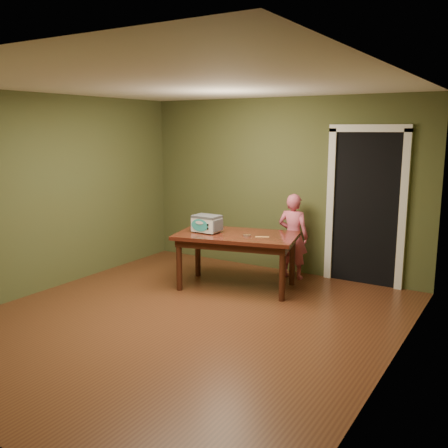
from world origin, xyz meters
name	(u,v)px	position (x,y,z in m)	size (l,w,h in m)	color
floor	(184,321)	(0.00, 0.00, 0.00)	(5.00, 5.00, 0.00)	#5C301A
room_shell	(181,170)	(0.00, 0.00, 1.71)	(4.52, 5.02, 2.61)	#454D29
doorway	(372,206)	(1.30, 2.78, 1.06)	(1.10, 0.66, 2.25)	black
dining_table	(237,241)	(-0.11, 1.38, 0.65)	(1.77, 1.25, 0.75)	#37140C
toy_oven	(207,223)	(-0.51, 1.25, 0.88)	(0.39, 0.27, 0.24)	#4C4F54
baking_pan	(247,235)	(0.08, 1.32, 0.76)	(0.10, 0.10, 0.02)	silver
spatula	(262,237)	(0.28, 1.37, 0.75)	(0.18, 0.03, 0.01)	#F4C16A
child	(293,236)	(0.35, 2.20, 0.62)	(0.45, 0.30, 1.24)	#DA5A74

